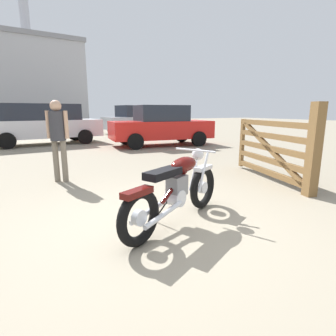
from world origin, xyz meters
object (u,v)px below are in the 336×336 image
timber_gate (279,149)px  red_hatchback_near (41,123)px  white_estate_far (161,126)px  pale_sedan_back (135,119)px  bystander (58,133)px  vintage_motorcycle (177,190)px

timber_gate → red_hatchback_near: 10.05m
timber_gate → red_hatchback_near: (-3.81, 9.30, 0.24)m
white_estate_far → pale_sedan_back: (1.38, 6.56, 0.08)m
pale_sedan_back → red_hatchback_near: bearing=21.6°
pale_sedan_back → red_hatchback_near: 6.93m
red_hatchback_near → bystander: bearing=-96.1°
bystander → pale_sedan_back: (5.90, 10.91, -0.10)m
white_estate_far → vintage_motorcycle: bearing=71.2°
white_estate_far → timber_gate: bearing=91.1°
white_estate_far → red_hatchback_near: bearing=-25.6°
timber_gate → white_estate_far: white_estate_far is taller
bystander → white_estate_far: (4.52, 4.34, -0.18)m
vintage_motorcycle → bystander: (-1.06, 2.97, 0.57)m
white_estate_far → pale_sedan_back: 6.71m
timber_gate → vintage_motorcycle: bearing=120.2°
vintage_motorcycle → white_estate_far: (3.46, 7.32, 0.38)m
timber_gate → bystander: size_ratio=1.50×
vintage_motorcycle → timber_gate: 2.96m
red_hatchback_near → white_estate_far: bearing=-37.4°
white_estate_far → pale_sedan_back: bearing=-95.4°
vintage_motorcycle → pale_sedan_back: bearing=44.5°
bystander → red_hatchback_near: 7.13m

